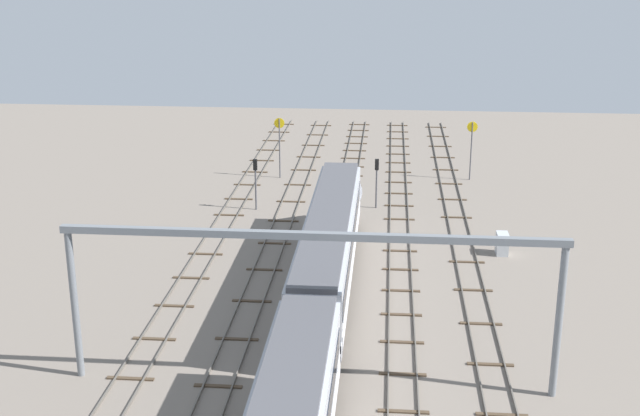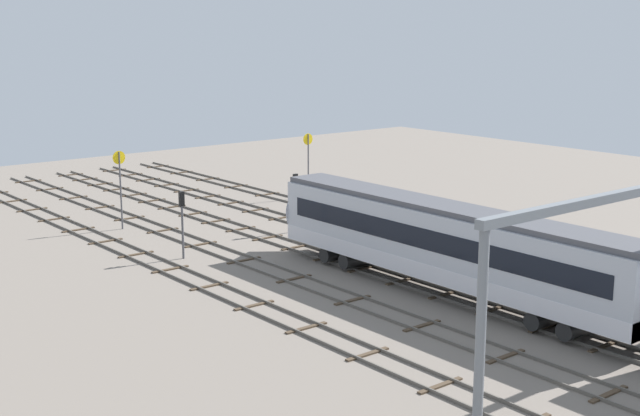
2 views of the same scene
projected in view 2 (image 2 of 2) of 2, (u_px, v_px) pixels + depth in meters
name	position (u px, v px, depth m)	size (l,w,h in m)	color
ground_plane	(382.00, 275.00, 50.29)	(107.65, 107.65, 0.00)	slate
track_near_foreground	(485.00, 249.00, 55.84)	(91.65, 2.40, 0.16)	#59544C
track_second_near	(436.00, 261.00, 53.06)	(91.65, 2.40, 0.16)	#59544C
track_with_train	(382.00, 274.00, 50.27)	(91.65, 2.40, 0.16)	#59544C
track_second_far	(322.00, 288.00, 47.49)	(91.65, 2.40, 0.16)	#59544C
track_far_background	(254.00, 305.00, 44.70)	(91.65, 2.40, 0.16)	#59544C
speed_sign_near_foreground	(120.00, 179.00, 60.95)	(0.14, 0.94, 5.61)	#4C4C51
speed_sign_mid_trackside	(308.00, 156.00, 72.28)	(0.14, 0.95, 5.42)	#4C4C51
signal_light_trackside_approach	(295.00, 194.00, 60.26)	(0.31, 0.32, 4.14)	#4C4C51
signal_light_trackside_departure	(182.00, 215.00, 53.30)	(0.31, 0.32, 4.24)	#4C4C51
relay_cabinet	(489.00, 228.00, 58.65)	(1.24, 0.80, 1.55)	#B2B7BC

